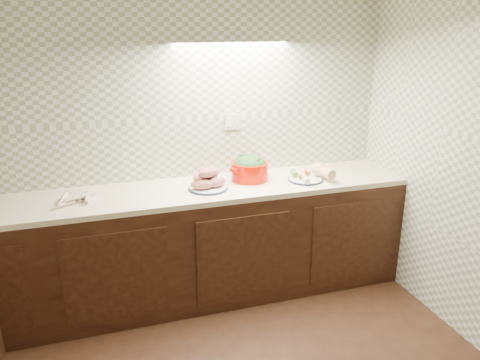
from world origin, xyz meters
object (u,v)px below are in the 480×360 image
object	(u,v)px
parsnip_pile	(82,198)
onion_bowl	(204,177)
veg_plate	(312,174)
sweet_potato_plate	(207,181)
dutch_oven	(250,168)

from	to	relation	value
parsnip_pile	onion_bowl	size ratio (longest dim) A/B	2.57
parsnip_pile	veg_plate	bearing A→B (deg)	-1.18
sweet_potato_plate	veg_plate	distance (m)	0.83
dutch_oven	veg_plate	size ratio (longest dim) A/B	1.17
onion_bowl	veg_plate	distance (m)	0.84
onion_bowl	veg_plate	xyz separation A→B (m)	(0.82, -0.18, 0.00)
parsnip_pile	onion_bowl	xyz separation A→B (m)	(0.89, 0.15, 0.02)
veg_plate	parsnip_pile	bearing A→B (deg)	178.82
parsnip_pile	onion_bowl	distance (m)	0.90
parsnip_pile	sweet_potato_plate	world-z (taller)	sweet_potato_plate
veg_plate	sweet_potato_plate	bearing A→B (deg)	178.02
onion_bowl	sweet_potato_plate	bearing A→B (deg)	-93.56
dutch_oven	onion_bowl	bearing A→B (deg)	148.53
sweet_potato_plate	onion_bowl	xyz separation A→B (m)	(0.01, 0.15, -0.02)
sweet_potato_plate	onion_bowl	size ratio (longest dim) A/B	1.97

